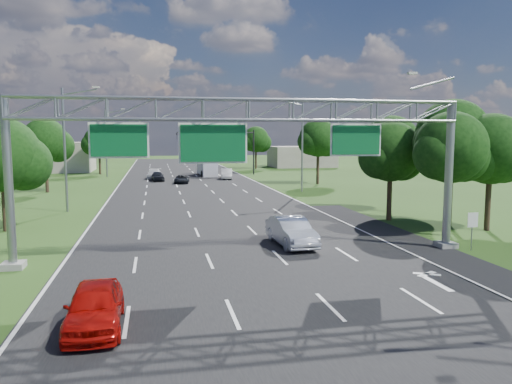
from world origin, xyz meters
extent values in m
plane|color=#274514|center=(0.00, 30.00, 0.00)|extent=(220.00, 220.00, 0.00)
cube|color=black|center=(0.00, 30.00, 0.00)|extent=(18.00, 180.00, 0.02)
cube|color=black|center=(10.20, 14.00, 0.00)|extent=(3.00, 30.00, 0.02)
cube|color=gray|center=(11.50, 12.00, 0.15)|extent=(1.00, 1.00, 0.30)
cylinder|color=gray|center=(11.50, 12.00, 4.00)|extent=(0.44, 0.44, 8.00)
cube|color=gray|center=(-11.00, 12.00, 0.15)|extent=(1.00, 1.00, 0.30)
cylinder|color=gray|center=(-11.00, 12.00, 4.00)|extent=(0.40, 0.40, 8.00)
cylinder|color=gray|center=(10.30, 12.00, 9.00)|extent=(2.54, 0.12, 0.79)
cube|color=beige|center=(9.10, 12.00, 9.50)|extent=(0.50, 0.22, 0.12)
cube|color=white|center=(-6.00, 11.98, 6.00)|extent=(2.80, 0.05, 1.70)
cube|color=#0A5629|center=(-6.00, 11.92, 6.00)|extent=(2.62, 0.05, 1.52)
cube|color=white|center=(-1.50, 11.98, 5.85)|extent=(3.40, 0.05, 2.00)
cube|color=#0A5629|center=(-1.50, 11.92, 5.85)|extent=(3.22, 0.05, 1.82)
cube|color=white|center=(6.00, 11.98, 6.00)|extent=(2.80, 0.05, 1.70)
cube|color=#0A5629|center=(6.00, 11.92, 6.00)|extent=(2.62, 0.05, 1.52)
cylinder|color=gray|center=(12.40, 11.00, 1.00)|extent=(0.06, 0.06, 2.00)
cube|color=white|center=(12.40, 10.97, 1.70)|extent=(0.60, 0.04, 0.80)
cylinder|color=black|center=(11.00, 65.00, 3.50)|extent=(0.24, 0.24, 7.00)
cylinder|color=black|center=(5.00, 65.00, 6.60)|extent=(12.00, 0.18, 0.18)
imported|color=black|center=(-1.00, 65.00, 6.05)|extent=(0.18, 0.22, 1.10)
imported|color=black|center=(4.00, 65.00, 6.05)|extent=(0.18, 0.22, 1.10)
imported|color=black|center=(9.00, 65.00, 6.05)|extent=(0.18, 0.22, 1.10)
cylinder|color=gray|center=(-11.50, 30.00, 5.00)|extent=(0.20, 0.20, 10.00)
cylinder|color=gray|center=(-10.20, 30.00, 9.70)|extent=(2.78, 0.12, 0.60)
cube|color=beige|center=(-8.90, 30.00, 10.10)|extent=(0.55, 0.22, 0.12)
cylinder|color=gray|center=(-11.50, 65.00, 5.00)|extent=(0.20, 0.20, 10.00)
cylinder|color=gray|center=(-10.20, 65.00, 9.70)|extent=(2.78, 0.12, 0.60)
cube|color=beige|center=(-8.90, 65.00, 10.10)|extent=(0.55, 0.22, 0.12)
cylinder|color=gray|center=(11.50, 40.00, 5.00)|extent=(0.20, 0.20, 10.00)
cylinder|color=gray|center=(10.20, 40.00, 9.70)|extent=(2.78, 0.12, 0.60)
cube|color=beige|center=(8.90, 40.00, 10.10)|extent=(0.55, 0.22, 0.12)
cylinder|color=#2D2116|center=(13.50, 15.00, 1.87)|extent=(0.36, 0.36, 3.74)
sphere|color=black|center=(13.50, 15.00, 5.50)|extent=(4.40, 4.40, 4.40)
sphere|color=black|center=(14.60, 15.40, 4.95)|extent=(3.30, 3.30, 3.30)
sphere|color=black|center=(12.51, 14.70, 5.06)|extent=(3.08, 3.08, 3.08)
cylinder|color=#2D2116|center=(15.50, 18.00, 2.09)|extent=(0.36, 0.36, 4.18)
sphere|color=black|center=(15.50, 18.00, 6.18)|extent=(5.00, 5.00, 5.00)
sphere|color=black|center=(16.75, 18.40, 5.55)|extent=(3.75, 3.75, 3.75)
sphere|color=black|center=(14.38, 17.70, 5.68)|extent=(3.50, 3.50, 3.50)
cylinder|color=#2D2116|center=(12.50, 21.00, 1.65)|extent=(0.36, 0.36, 3.30)
sphere|color=black|center=(12.50, 21.00, 5.06)|extent=(4.40, 4.40, 4.40)
sphere|color=black|center=(13.60, 21.40, 4.51)|extent=(3.30, 3.30, 3.30)
sphere|color=black|center=(11.51, 20.70, 4.62)|extent=(3.08, 3.08, 3.08)
cylinder|color=#2D2116|center=(17.00, 16.00, 1.76)|extent=(0.36, 0.36, 3.52)
sphere|color=black|center=(17.00, 16.00, 5.36)|extent=(4.60, 4.60, 4.60)
sphere|color=black|center=(18.15, 16.40, 4.79)|extent=(3.45, 3.45, 3.45)
sphere|color=black|center=(15.96, 15.70, 4.90)|extent=(3.22, 3.22, 3.22)
cylinder|color=#2D2116|center=(14.50, 25.00, 1.76)|extent=(0.36, 0.36, 3.52)
sphere|color=black|center=(14.50, 25.00, 5.44)|extent=(4.80, 4.80, 4.80)
sphere|color=black|center=(15.70, 25.40, 4.84)|extent=(3.60, 3.60, 3.60)
sphere|color=black|center=(13.42, 24.70, 4.96)|extent=(3.36, 3.36, 3.36)
cylinder|color=#2D2116|center=(-14.00, 22.00, 1.54)|extent=(0.36, 0.36, 3.08)
sphere|color=black|center=(-14.00, 22.00, 5.00)|extent=(4.80, 4.80, 4.80)
sphere|color=black|center=(-12.80, 22.40, 4.40)|extent=(3.60, 3.60, 3.60)
cylinder|color=#2D2116|center=(-16.00, 45.00, 1.87)|extent=(0.36, 0.36, 3.74)
sphere|color=black|center=(-16.00, 45.00, 5.66)|extent=(4.80, 4.80, 4.80)
sphere|color=black|center=(-14.80, 45.40, 5.06)|extent=(3.60, 3.60, 3.60)
sphere|color=black|center=(-17.08, 44.70, 5.18)|extent=(3.36, 3.36, 3.36)
cylinder|color=#2D2116|center=(-13.00, 70.00, 1.65)|extent=(0.36, 0.36, 3.30)
sphere|color=black|center=(-13.00, 70.00, 5.22)|extent=(4.80, 4.80, 4.80)
sphere|color=black|center=(-11.80, 70.40, 4.62)|extent=(3.60, 3.60, 3.60)
sphere|color=black|center=(-14.08, 69.70, 4.74)|extent=(3.36, 3.36, 3.36)
cylinder|color=#2D2116|center=(16.00, 48.00, 1.98)|extent=(0.36, 0.36, 3.96)
sphere|color=black|center=(16.00, 48.00, 5.88)|extent=(4.80, 4.80, 4.80)
sphere|color=black|center=(17.20, 48.40, 5.28)|extent=(3.60, 3.60, 3.60)
sphere|color=black|center=(14.92, 47.70, 5.40)|extent=(3.36, 3.36, 3.36)
cylinder|color=#2D2116|center=(14.00, 78.00, 1.76)|extent=(0.36, 0.36, 3.52)
sphere|color=black|center=(14.00, 78.00, 5.44)|extent=(4.80, 4.80, 4.80)
sphere|color=black|center=(15.20, 78.40, 4.84)|extent=(3.60, 3.60, 3.60)
sphere|color=black|center=(12.92, 77.70, 4.96)|extent=(3.36, 3.36, 3.36)
cube|color=gray|center=(-22.00, 78.00, 2.50)|extent=(14.00, 10.00, 5.00)
cube|color=gray|center=(24.00, 82.00, 2.00)|extent=(12.00, 9.00, 4.00)
imported|color=#B90D08|center=(-6.36, 3.62, 0.74)|extent=(1.84, 4.40, 1.49)
imported|color=silver|center=(3.17, 14.23, 0.81)|extent=(2.02, 4.99, 1.61)
imported|color=silver|center=(-4.50, 60.20, 0.69)|extent=(2.28, 4.86, 1.37)
imported|color=black|center=(-1.00, 52.50, 0.54)|extent=(2.23, 4.06, 1.08)
imported|color=black|center=(-4.04, 56.37, 0.66)|extent=(1.87, 3.97, 1.31)
imported|color=silver|center=(5.66, 57.87, 0.72)|extent=(2.08, 4.51, 1.43)
cube|color=white|center=(3.58, 65.60, 1.58)|extent=(2.69, 5.90, 2.88)
cube|color=silver|center=(3.58, 61.57, 1.05)|extent=(2.34, 2.26, 2.11)
cylinder|color=black|center=(2.53, 61.77, 0.48)|extent=(0.34, 0.96, 0.96)
cylinder|color=black|center=(4.64, 61.77, 0.48)|extent=(0.34, 0.96, 0.96)
cylinder|color=black|center=(2.53, 67.52, 0.48)|extent=(0.34, 0.96, 0.96)
cylinder|color=black|center=(4.64, 67.52, 0.48)|extent=(0.34, 0.96, 0.96)
camera|label=1|loc=(-4.33, -12.71, 6.26)|focal=35.00mm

